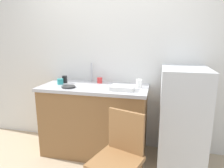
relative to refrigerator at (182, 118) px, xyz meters
name	(u,v)px	position (x,y,z in m)	size (l,w,h in m)	color
back_wall	(113,60)	(-0.94, 0.37, 0.63)	(4.80, 0.10, 2.47)	silver
cabinet_base	(95,121)	(-1.10, 0.02, -0.16)	(1.34, 0.60, 0.89)	olive
countertop	(94,87)	(-1.10, 0.02, 0.31)	(1.38, 0.64, 0.04)	#B7B7BC
faucet	(92,72)	(-1.22, 0.27, 0.46)	(0.02, 0.02, 0.27)	#B7B7BC
refrigerator	(182,118)	(0.00, 0.00, 0.00)	(0.52, 0.63, 1.21)	silver
chair	(119,156)	(-0.61, -0.79, -0.10)	(0.51, 0.51, 0.89)	olive
dish_tray	(123,88)	(-0.71, -0.10, 0.35)	(0.28, 0.20, 0.05)	white
hotplate	(68,87)	(-1.39, -0.14, 0.34)	(0.17, 0.17, 0.02)	#2D2D2D
cup_teal	(60,81)	(-1.58, 0.01, 0.37)	(0.08, 0.08, 0.07)	teal
cup_white	(139,84)	(-0.53, 0.05, 0.38)	(0.07, 0.07, 0.11)	white
cup_black	(65,79)	(-1.56, 0.10, 0.38)	(0.07, 0.07, 0.10)	black
cup_red	(100,80)	(-1.08, 0.20, 0.37)	(0.07, 0.07, 0.08)	red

